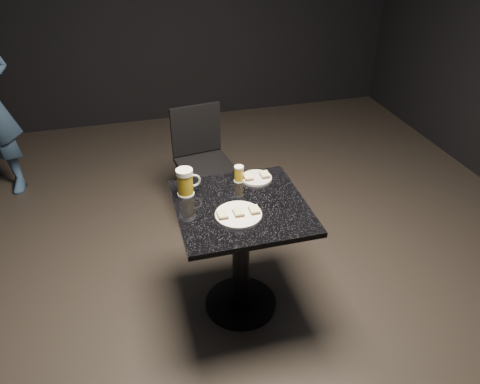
% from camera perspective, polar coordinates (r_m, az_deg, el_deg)
% --- Properties ---
extents(floor, '(6.00, 6.00, 0.00)m').
position_cam_1_polar(floor, '(3.01, 0.10, -13.49)').
color(floor, black).
rests_on(floor, ground).
extents(plate_large, '(0.24, 0.24, 0.01)m').
position_cam_1_polar(plate_large, '(2.43, -0.19, -2.80)').
color(plate_large, white).
rests_on(plate_large, table).
extents(plate_small, '(0.18, 0.18, 0.01)m').
position_cam_1_polar(plate_small, '(2.74, 2.00, 1.70)').
color(plate_small, silver).
rests_on(plate_small, table).
extents(table, '(0.70, 0.70, 0.75)m').
position_cam_1_polar(table, '(2.66, 0.11, -5.89)').
color(table, black).
rests_on(table, floor).
extents(beer_mug, '(0.14, 0.10, 0.16)m').
position_cam_1_polar(beer_mug, '(2.58, -6.66, 1.21)').
color(beer_mug, silver).
rests_on(beer_mug, table).
extents(beer_tumbler, '(0.06, 0.06, 0.10)m').
position_cam_1_polar(beer_tumbler, '(2.70, -0.13, 2.23)').
color(beer_tumbler, silver).
rests_on(beer_tumbler, table).
extents(chair, '(0.43, 0.43, 0.86)m').
position_cam_1_polar(chair, '(3.54, -4.69, 4.36)').
color(chair, black).
rests_on(chair, floor).
extents(canapes_on_plate_large, '(0.22, 0.07, 0.02)m').
position_cam_1_polar(canapes_on_plate_large, '(2.42, -0.19, -2.48)').
color(canapes_on_plate_large, '#4C3521').
rests_on(canapes_on_plate_large, plate_large).
extents(canapes_on_plate_small, '(0.15, 0.07, 0.02)m').
position_cam_1_polar(canapes_on_plate_small, '(2.74, 2.01, 2.00)').
color(canapes_on_plate_small, '#4C3521').
rests_on(canapes_on_plate_small, plate_small).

